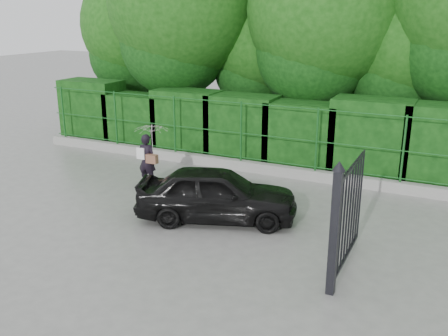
% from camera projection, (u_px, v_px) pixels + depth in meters
% --- Properties ---
extents(ground, '(80.00, 80.00, 0.00)m').
position_uv_depth(ground, '(145.00, 221.00, 11.46)').
color(ground, gray).
extents(kerb, '(14.00, 0.25, 0.30)m').
position_uv_depth(kerb, '(229.00, 164.00, 15.28)').
color(kerb, '#9E9E99').
rests_on(kerb, ground).
extents(fence, '(14.13, 0.06, 1.80)m').
position_uv_depth(fence, '(236.00, 131.00, 14.88)').
color(fence, '#16551D').
rests_on(fence, kerb).
extents(hedge, '(14.20, 1.20, 2.29)m').
position_uv_depth(hedge, '(245.00, 128.00, 15.82)').
color(hedge, black).
rests_on(hedge, ground).
extents(trees, '(17.10, 6.15, 8.08)m').
position_uv_depth(trees, '(303.00, 11.00, 16.25)').
color(trees, black).
rests_on(trees, ground).
extents(gate, '(0.22, 2.33, 2.36)m').
position_uv_depth(gate, '(341.00, 219.00, 8.58)').
color(gate, black).
rests_on(gate, ground).
extents(woman, '(0.92, 0.94, 1.73)m').
position_uv_depth(woman, '(150.00, 146.00, 13.47)').
color(woman, black).
rests_on(woman, ground).
extents(car, '(3.94, 2.60, 1.25)m').
position_uv_depth(car, '(217.00, 194.00, 11.39)').
color(car, black).
rests_on(car, ground).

